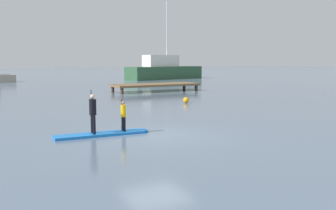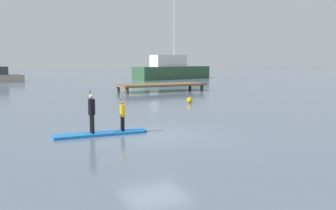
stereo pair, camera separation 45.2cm
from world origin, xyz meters
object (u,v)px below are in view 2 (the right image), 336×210
(paddleboard_near, at_px, (101,134))
(paddler_adult, at_px, (92,111))
(mooring_buoy_near, at_px, (190,100))
(paddler_child_solo, at_px, (122,114))
(fishing_boat_white_large, at_px, (172,70))

(paddleboard_near, relative_size, paddler_adult, 2.21)
(paddler_adult, height_order, mooring_buoy_near, paddler_adult)
(paddler_child_solo, bearing_deg, fishing_boat_white_large, 59.36)
(paddler_adult, xyz_separation_m, fishing_boat_white_large, (22.55, 35.94, 0.35))
(paddler_adult, distance_m, paddler_child_solo, 1.23)
(paddleboard_near, height_order, mooring_buoy_near, mooring_buoy_near)
(paddleboard_near, xyz_separation_m, fishing_boat_white_large, (22.21, 35.97, 1.26))
(paddler_adult, relative_size, paddler_child_solo, 1.34)
(paddleboard_near, xyz_separation_m, paddler_child_solo, (0.88, -0.04, 0.72))
(paddleboard_near, bearing_deg, mooring_buoy_near, 41.90)
(paddler_adult, bearing_deg, paddler_child_solo, -3.32)
(paddleboard_near, height_order, paddler_adult, paddler_adult)
(mooring_buoy_near, bearing_deg, paddler_child_solo, -134.86)
(fishing_boat_white_large, bearing_deg, paddler_adult, -122.10)
(paddler_adult, height_order, paddler_child_solo, paddler_adult)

